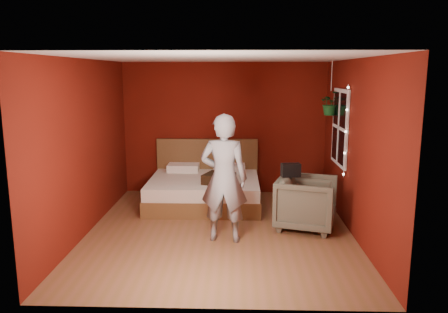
% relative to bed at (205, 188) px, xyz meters
% --- Properties ---
extents(floor, '(4.50, 4.50, 0.00)m').
position_rel_bed_xyz_m(floor, '(0.34, -1.44, -0.29)').
color(floor, brown).
rests_on(floor, ground).
extents(room_walls, '(4.04, 4.54, 2.62)m').
position_rel_bed_xyz_m(room_walls, '(0.34, -1.44, 1.39)').
color(room_walls, '#60130A').
rests_on(room_walls, ground).
extents(window, '(0.05, 0.97, 1.27)m').
position_rel_bed_xyz_m(window, '(2.30, -0.54, 1.21)').
color(window, white).
rests_on(window, room_walls).
extents(fairy_lights, '(0.04, 0.04, 1.45)m').
position_rel_bed_xyz_m(fairy_lights, '(2.28, -1.07, 1.21)').
color(fairy_lights, silver).
rests_on(fairy_lights, room_walls).
extents(bed, '(2.00, 1.70, 1.10)m').
position_rel_bed_xyz_m(bed, '(0.00, 0.00, 0.00)').
color(bed, brown).
rests_on(bed, ground).
extents(person, '(0.71, 0.51, 1.84)m').
position_rel_bed_xyz_m(person, '(0.42, -1.80, 0.64)').
color(person, gray).
rests_on(person, ground).
extents(armchair, '(1.10, 1.08, 0.81)m').
position_rel_bed_xyz_m(armchair, '(1.68, -1.25, 0.12)').
color(armchair, '#5B5948').
rests_on(armchair, ground).
extents(handbag, '(0.31, 0.19, 0.21)m').
position_rel_bed_xyz_m(handbag, '(1.43, -1.20, 0.63)').
color(handbag, black).
rests_on(handbag, armchair).
extents(throw_pillow, '(0.61, 0.61, 0.17)m').
position_rel_bed_xyz_m(throw_pillow, '(0.28, -0.44, 0.30)').
color(throw_pillow, black).
rests_on(throw_pillow, bed).
extents(hanging_plant, '(0.45, 0.41, 0.94)m').
position_rel_bed_xyz_m(hanging_plant, '(2.22, -0.13, 1.59)').
color(hanging_plant, silver).
rests_on(hanging_plant, room_walls).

